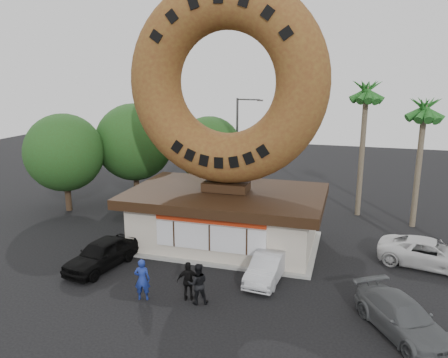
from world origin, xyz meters
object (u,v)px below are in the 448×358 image
(giant_donut, at_px, (226,83))
(car_black, at_px, (101,254))
(car_grey, at_px, (402,317))
(person_center, at_px, (198,284))
(car_white, at_px, (430,253))
(car_silver, at_px, (267,267))
(street_lamp, at_px, (239,143))
(person_left, at_px, (142,279))
(person_right, at_px, (189,281))
(donut_shop, at_px, (226,216))

(giant_donut, relative_size, car_black, 2.51)
(giant_donut, distance_m, car_grey, 14.34)
(giant_donut, height_order, person_center, giant_donut)
(car_grey, xyz_separation_m, car_white, (1.99, 6.91, 0.04))
(car_silver, bearing_deg, car_grey, -22.20)
(street_lamp, height_order, car_grey, street_lamp)
(person_left, xyz_separation_m, person_center, (2.50, 0.39, -0.03))
(giant_donut, relative_size, person_left, 5.78)
(car_black, height_order, car_white, car_black)
(giant_donut, relative_size, person_right, 6.18)
(giant_donut, height_order, car_black, giant_donut)
(person_left, relative_size, car_silver, 0.49)
(person_left, bearing_deg, car_white, -166.24)
(donut_shop, distance_m, street_lamp, 10.54)
(giant_donut, xyz_separation_m, car_grey, (9.14, -6.81, -8.71))
(car_black, relative_size, car_grey, 0.95)
(person_left, relative_size, car_grey, 0.41)
(street_lamp, xyz_separation_m, person_right, (2.09, -16.75, -3.58))
(person_center, xyz_separation_m, car_white, (10.40, 7.03, -0.21))
(car_black, bearing_deg, person_center, -7.59)
(giant_donut, distance_m, street_lamp, 11.29)
(person_left, xyz_separation_m, car_silver, (4.99, 3.54, -0.31))
(car_white, bearing_deg, person_right, 134.40)
(person_left, distance_m, person_right, 2.08)
(donut_shop, xyz_separation_m, car_black, (-5.33, -4.91, -1.01))
(donut_shop, relative_size, car_grey, 2.39)
(donut_shop, height_order, person_center, donut_shop)
(street_lamp, bearing_deg, giant_donut, -79.49)
(person_center, bearing_deg, car_white, -168.20)
(person_center, distance_m, person_right, 0.53)
(person_right, height_order, car_white, person_right)
(person_center, distance_m, car_grey, 8.41)
(giant_donut, relative_size, person_center, 5.97)
(car_silver, bearing_deg, donut_shop, 135.69)
(giant_donut, relative_size, street_lamp, 1.40)
(person_center, bearing_deg, car_black, -40.45)
(giant_donut, bearing_deg, car_black, -137.26)
(donut_shop, height_order, car_black, donut_shop)
(person_left, relative_size, car_white, 0.37)
(street_lamp, relative_size, car_silver, 2.02)
(person_right, bearing_deg, donut_shop, -102.78)
(giant_donut, relative_size, car_silver, 2.82)
(street_lamp, bearing_deg, person_right, -82.89)
(giant_donut, distance_m, car_silver, 10.04)
(car_silver, bearing_deg, car_white, 31.08)
(person_center, xyz_separation_m, car_silver, (2.49, 3.16, -0.28))
(car_silver, xyz_separation_m, car_grey, (5.92, -3.04, 0.03))
(person_left, height_order, car_silver, person_left)
(street_lamp, xyz_separation_m, person_center, (2.59, -16.92, -3.55))
(person_center, relative_size, person_right, 1.04)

